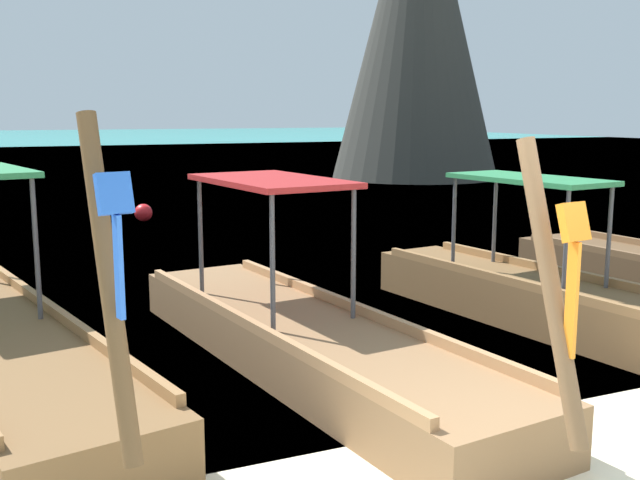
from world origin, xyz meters
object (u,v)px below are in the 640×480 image
at_px(mooring_buoy_near, 143,213).
at_px(longtail_boat_orange_ribbon, 307,338).
at_px(longtail_boat_green_ribbon, 573,307).
at_px(karst_rock, 420,18).

bearing_deg(mooring_buoy_near, longtail_boat_orange_ribbon, -92.47).
distance_m(longtail_boat_orange_ribbon, longtail_boat_green_ribbon, 3.31).
bearing_deg(longtail_boat_orange_ribbon, karst_rock, 56.09).
bearing_deg(longtail_boat_green_ribbon, karst_rock, 63.51).
bearing_deg(longtail_boat_green_ribbon, longtail_boat_orange_ribbon, 176.44).
height_order(karst_rock, mooring_buoy_near, karst_rock).
relative_size(longtail_boat_orange_ribbon, karst_rock, 0.50).
xyz_separation_m(longtail_boat_green_ribbon, karst_rock, (9.86, 19.79, 5.94)).
height_order(longtail_boat_orange_ribbon, karst_rock, karst_rock).
xyz_separation_m(longtail_boat_green_ribbon, mooring_buoy_near, (-2.82, 11.46, -0.13)).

